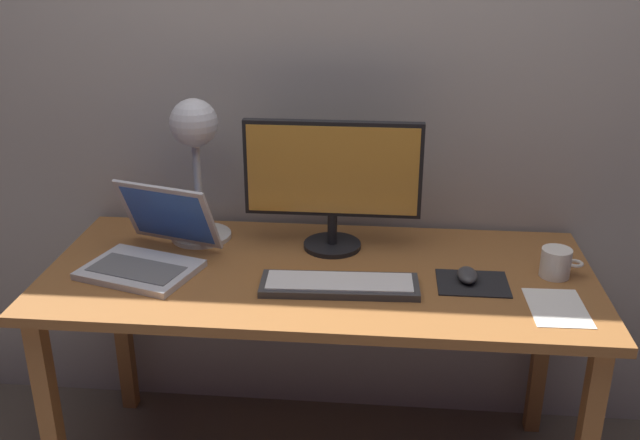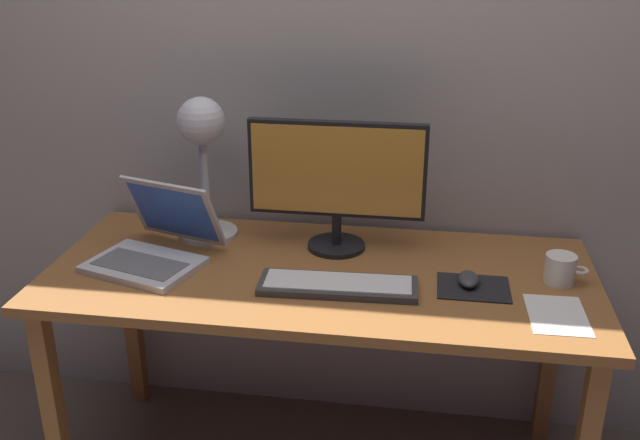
% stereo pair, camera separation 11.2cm
% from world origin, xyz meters
% --- Properties ---
extents(back_wall, '(4.80, 0.06, 2.60)m').
position_xyz_m(back_wall, '(0.00, 0.40, 1.30)').
color(back_wall, '#A8A099').
rests_on(back_wall, ground).
extents(desk, '(1.60, 0.70, 0.74)m').
position_xyz_m(desk, '(0.00, 0.00, 0.66)').
color(desk, '#935B2D').
rests_on(desk, ground).
extents(monitor, '(0.54, 0.18, 0.41)m').
position_xyz_m(monitor, '(0.03, 0.16, 0.98)').
color(monitor, black).
rests_on(monitor, desk).
extents(keyboard_main, '(0.45, 0.16, 0.03)m').
position_xyz_m(keyboard_main, '(0.07, -0.11, 0.75)').
color(keyboard_main, '#38383A').
rests_on(keyboard_main, desk).
extents(laptop, '(0.40, 0.40, 0.23)m').
position_xyz_m(laptop, '(-0.49, 0.01, 0.80)').
color(laptop, silver).
rests_on(laptop, desk).
extents(desk_lamp, '(0.19, 0.19, 0.46)m').
position_xyz_m(desk_lamp, '(-0.40, 0.20, 1.06)').
color(desk_lamp, beige).
rests_on(desk_lamp, desk).
extents(mousepad, '(0.20, 0.16, 0.00)m').
position_xyz_m(mousepad, '(0.44, -0.05, 0.74)').
color(mousepad, black).
rests_on(mousepad, desk).
extents(mouse, '(0.06, 0.10, 0.03)m').
position_xyz_m(mouse, '(0.43, -0.03, 0.76)').
color(mouse, '#38383A').
rests_on(mouse, mousepad).
extents(coffee_mug, '(0.12, 0.09, 0.08)m').
position_xyz_m(coffee_mug, '(0.68, 0.03, 0.78)').
color(coffee_mug, white).
rests_on(coffee_mug, desk).
extents(paper_sheet_near_mouse, '(0.15, 0.21, 0.00)m').
position_xyz_m(paper_sheet_near_mouse, '(0.65, -0.17, 0.74)').
color(paper_sheet_near_mouse, white).
rests_on(paper_sheet_near_mouse, desk).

